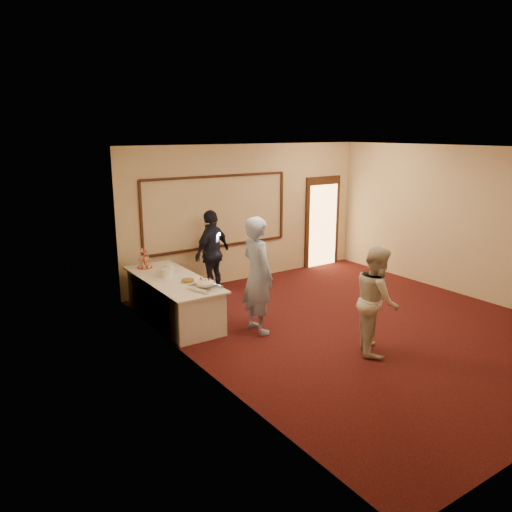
{
  "coord_description": "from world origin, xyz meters",
  "views": [
    {
      "loc": [
        -5.98,
        -5.69,
        3.28
      ],
      "look_at": [
        -1.27,
        1.31,
        1.15
      ],
      "focal_mm": 35.0,
      "sensor_mm": 36.0,
      "label": 1
    }
  ],
  "objects": [
    {
      "name": "buffet_table",
      "position": [
        -2.53,
        2.06,
        0.39
      ],
      "size": [
        0.97,
        2.45,
        0.77
      ],
      "color": "white",
      "rests_on": "floor"
    },
    {
      "name": "room_walls",
      "position": [
        0.0,
        0.0,
        2.03
      ],
      "size": [
        6.04,
        7.04,
        3.02
      ],
      "color": "beige",
      "rests_on": "floor"
    },
    {
      "name": "plate_stack_a",
      "position": [
        -2.57,
        2.17,
        0.85
      ],
      "size": [
        0.19,
        0.19,
        0.16
      ],
      "color": "white",
      "rests_on": "buffet_table"
    },
    {
      "name": "plate_stack_b",
      "position": [
        -2.43,
        2.42,
        0.85
      ],
      "size": [
        0.19,
        0.19,
        0.16
      ],
      "color": "white",
      "rests_on": "buffet_table"
    },
    {
      "name": "doorway",
      "position": [
        2.15,
        3.45,
        1.08
      ],
      "size": [
        1.05,
        0.07,
        2.2
      ],
      "color": "black",
      "rests_on": "floor"
    },
    {
      "name": "pavlova_tray",
      "position": [
        -2.35,
        1.17,
        0.85
      ],
      "size": [
        0.45,
        0.53,
        0.18
      ],
      "color": "#ABAEB2",
      "rests_on": "buffet_table"
    },
    {
      "name": "floor",
      "position": [
        0.0,
        0.0,
        0.0
      ],
      "size": [
        7.0,
        7.0,
        0.0
      ],
      "primitive_type": "plane",
      "color": "black",
      "rests_on": "ground"
    },
    {
      "name": "cupcake_stand",
      "position": [
        -2.67,
        2.96,
        0.92
      ],
      "size": [
        0.28,
        0.28,
        0.42
      ],
      "color": "#D63E42",
      "rests_on": "buffet_table"
    },
    {
      "name": "man",
      "position": [
        -1.58,
        0.81,
        0.98
      ],
      "size": [
        0.48,
        0.72,
        1.95
      ],
      "primitive_type": "imported",
      "rotation": [
        0.0,
        0.0,
        1.55
      ],
      "color": "#8EA7DA",
      "rests_on": "floor"
    },
    {
      "name": "wall_molding",
      "position": [
        -0.8,
        3.47,
        1.6
      ],
      "size": [
        3.45,
        0.04,
        1.55
      ],
      "color": "black",
      "rests_on": "room_walls"
    },
    {
      "name": "tart",
      "position": [
        -2.41,
        1.68,
        0.79
      ],
      "size": [
        0.25,
        0.25,
        0.05
      ],
      "color": "white",
      "rests_on": "buffet_table"
    },
    {
      "name": "guest",
      "position": [
        -1.24,
        2.93,
        0.87
      ],
      "size": [
        1.11,
        0.81,
        1.75
      ],
      "primitive_type": "imported",
      "rotation": [
        0.0,
        0.0,
        3.56
      ],
      "color": "black",
      "rests_on": "floor"
    },
    {
      "name": "woman",
      "position": [
        -0.54,
        -0.84,
        0.82
      ],
      "size": [
        0.97,
        1.01,
        1.63
      ],
      "primitive_type": "imported",
      "rotation": [
        0.0,
        0.0,
        0.94
      ],
      "color": "beige",
      "rests_on": "floor"
    },
    {
      "name": "camera_flash",
      "position": [
        -1.16,
        2.82,
        1.27
      ],
      "size": [
        0.08,
        0.06,
        0.05
      ],
      "primitive_type": "cube",
      "rotation": [
        0.0,
        0.0,
        0.38
      ],
      "color": "white",
      "rests_on": "guest"
    }
  ]
}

